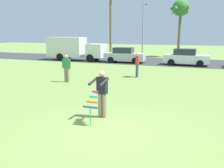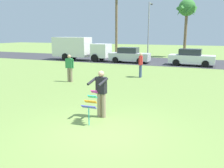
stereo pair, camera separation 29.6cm
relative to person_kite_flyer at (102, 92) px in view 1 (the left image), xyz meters
The scene contains 11 objects.
ground_plane 1.72m from the person_kite_flyer, 62.81° to the right, with size 120.00×120.00×0.00m, color olive.
road_strip 18.75m from the person_kite_flyer, 88.00° to the left, with size 120.00×8.00×0.01m, color #38383D.
person_kite_flyer is the anchor object (origin of this frame).
kite_held 0.73m from the person_kite_flyer, 95.06° to the right, with size 0.52×0.65×1.11m.
parked_truck_white_box 19.46m from the person_kite_flyer, 122.96° to the left, with size 6.74×2.21×2.62m.
parked_car_silver 16.90m from the person_kite_flyer, 105.08° to the left, with size 4.25×1.93×1.60m.
parked_car_white 16.43m from the person_kite_flyer, 83.56° to the left, with size 4.25×1.94×1.60m.
palm_tree_right_near 25.37m from the person_kite_flyer, 89.32° to the left, with size 2.58×2.71×7.29m.
streetlight_pole 24.39m from the person_kite_flyer, 100.17° to the left, with size 0.24×1.65×7.00m.
person_walker_near 6.95m from the person_kite_flyer, 131.91° to the left, with size 0.57×0.27×1.73m.
person_walker_far 8.50m from the person_kite_flyer, 96.27° to the left, with size 0.25×0.57×1.73m.
Camera 1 is at (2.63, -6.33, 3.02)m, focal length 37.94 mm.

